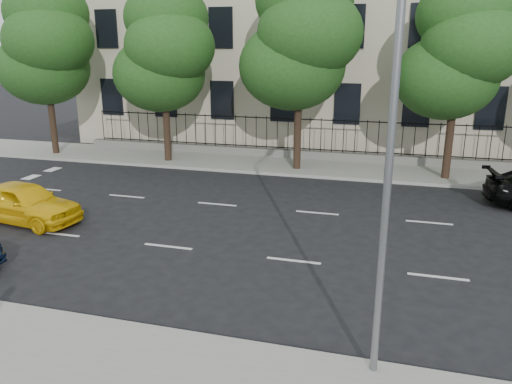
# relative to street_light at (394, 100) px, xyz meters

# --- Properties ---
(ground) EXTENTS (120.00, 120.00, 0.00)m
(ground) POSITION_rel_street_light_xyz_m (-2.50, 1.77, -5.15)
(ground) COLOR black
(ground) RESTS_ON ground
(far_sidewalk) EXTENTS (60.00, 4.00, 0.15)m
(far_sidewalk) POSITION_rel_street_light_xyz_m (-2.50, 15.77, -5.07)
(far_sidewalk) COLOR gray
(far_sidewalk) RESTS_ON ground
(lane_markings) EXTENTS (49.60, 4.62, 0.01)m
(lane_markings) POSITION_rel_street_light_xyz_m (-2.50, 6.52, -5.14)
(lane_markings) COLOR silver
(lane_markings) RESTS_ON ground
(iron_fence) EXTENTS (30.00, 0.50, 2.20)m
(iron_fence) POSITION_rel_street_light_xyz_m (-2.50, 17.47, -4.50)
(iron_fence) COLOR slate
(iron_fence) RESTS_ON far_sidewalk
(street_light) EXTENTS (0.25, 3.32, 8.05)m
(street_light) POSITION_rel_street_light_xyz_m (0.00, 0.00, 0.00)
(street_light) COLOR slate
(street_light) RESTS_ON near_sidewalk
(tree_a) EXTENTS (5.71, 5.31, 9.39)m
(tree_a) POSITION_rel_street_light_xyz_m (-18.46, 15.13, 0.98)
(tree_a) COLOR #382619
(tree_a) RESTS_ON far_sidewalk
(tree_b) EXTENTS (5.53, 5.12, 8.97)m
(tree_b) POSITION_rel_street_light_xyz_m (-11.46, 15.13, 0.69)
(tree_b) COLOR #382619
(tree_b) RESTS_ON far_sidewalk
(tree_c) EXTENTS (5.89, 5.50, 9.80)m
(tree_c) POSITION_rel_street_light_xyz_m (-4.46, 15.13, 1.26)
(tree_c) COLOR #382619
(tree_c) RESTS_ON far_sidewalk
(tree_d) EXTENTS (5.34, 4.94, 8.84)m
(tree_d) POSITION_rel_street_light_xyz_m (2.54, 15.13, 0.69)
(tree_d) COLOR #382619
(tree_d) RESTS_ON far_sidewalk
(yellow_taxi) EXTENTS (4.45, 2.27, 1.45)m
(yellow_taxi) POSITION_rel_street_light_xyz_m (-12.35, 5.01, -4.42)
(yellow_taxi) COLOR yellow
(yellow_taxi) RESTS_ON ground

